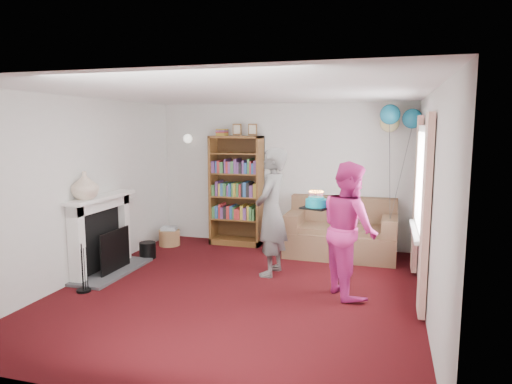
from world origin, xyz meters
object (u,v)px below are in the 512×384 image
(bookcase, at_px, (237,191))
(birthday_cake, at_px, (316,203))
(sofa, at_px, (341,234))
(person_striped, at_px, (271,212))
(person_magenta, at_px, (349,229))

(bookcase, height_order, birthday_cake, bookcase)
(sofa, height_order, person_striped, person_striped)
(sofa, xyz_separation_m, person_magenta, (0.26, -1.78, 0.49))
(birthday_cake, bearing_deg, person_magenta, -4.39)
(sofa, relative_size, person_striped, 0.97)
(sofa, xyz_separation_m, person_striped, (-0.86, -1.29, 0.56))
(bookcase, height_order, sofa, bookcase)
(person_magenta, bearing_deg, sofa, -20.71)
(bookcase, xyz_separation_m, sofa, (1.88, -0.23, -0.60))
(sofa, bearing_deg, person_striped, -122.67)
(sofa, xyz_separation_m, birthday_cake, (-0.16, -1.74, 0.79))
(person_magenta, bearing_deg, person_striped, 37.51)
(person_striped, xyz_separation_m, birthday_cake, (0.70, -0.45, 0.23))
(person_magenta, relative_size, birthday_cake, 5.19)
(person_magenta, distance_m, birthday_cake, 0.52)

